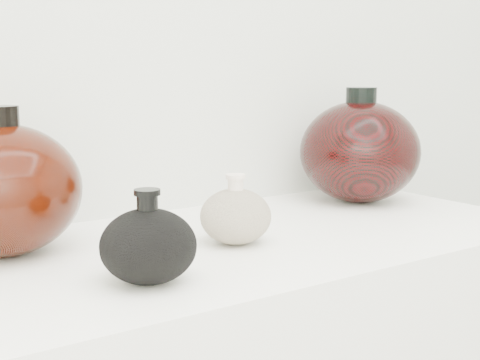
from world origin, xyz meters
TOP-DOWN VIEW (x-y plane):
  - black_gourd_vase at (-0.15, 0.83)m, footprint 0.15×0.15m
  - cream_gourd_vase at (0.05, 0.92)m, footprint 0.11×0.11m
  - left_round_pot at (-0.26, 1.06)m, footprint 0.24×0.24m
  - right_round_pot at (0.44, 1.05)m, footprint 0.26×0.26m

SIDE VIEW (x-z plane):
  - cream_gourd_vase at x=0.05m, z-range 0.89..1.00m
  - black_gourd_vase at x=-0.15m, z-range 0.89..1.01m
  - left_round_pot at x=-0.26m, z-range 0.89..1.10m
  - right_round_pot at x=0.44m, z-range 0.89..1.12m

